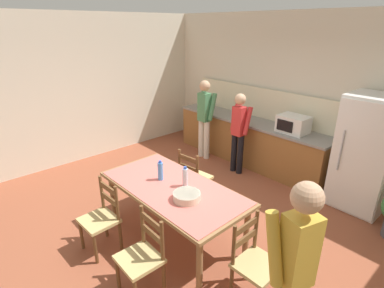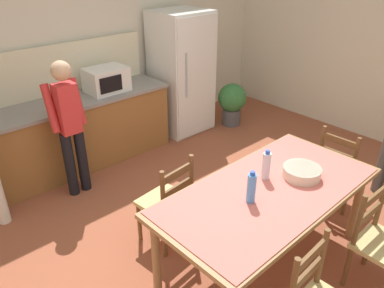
% 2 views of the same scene
% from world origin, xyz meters
% --- Properties ---
extents(ground_plane, '(8.32, 8.32, 0.00)m').
position_xyz_m(ground_plane, '(0.00, 0.00, 0.00)').
color(ground_plane, brown).
extents(wall_back, '(6.52, 0.12, 2.90)m').
position_xyz_m(wall_back, '(0.00, 2.66, 1.45)').
color(wall_back, beige).
rests_on(wall_back, ground).
extents(wall_left, '(0.12, 5.20, 2.90)m').
position_xyz_m(wall_left, '(-3.26, 0.00, 1.45)').
color(wall_left, beige).
rests_on(wall_left, ground).
extents(kitchen_counter, '(3.40, 0.66, 0.89)m').
position_xyz_m(kitchen_counter, '(-0.80, 2.23, 0.45)').
color(kitchen_counter, brown).
rests_on(kitchen_counter, ground).
extents(counter_splashback, '(3.36, 0.03, 0.60)m').
position_xyz_m(counter_splashback, '(-0.80, 2.54, 1.19)').
color(counter_splashback, beige).
rests_on(counter_splashback, kitchen_counter).
extents(refrigerator, '(0.76, 0.73, 1.76)m').
position_xyz_m(refrigerator, '(1.38, 2.19, 0.88)').
color(refrigerator, white).
rests_on(refrigerator, ground).
extents(microwave, '(0.50, 0.39, 0.30)m').
position_xyz_m(microwave, '(0.15, 2.21, 1.04)').
color(microwave, white).
rests_on(microwave, kitchen_counter).
extents(dining_table, '(1.99, 1.00, 0.78)m').
position_xyz_m(dining_table, '(0.06, -0.42, 0.70)').
color(dining_table, olive).
rests_on(dining_table, ground).
extents(bottle_near_centre, '(0.07, 0.07, 0.27)m').
position_xyz_m(bottle_near_centre, '(-0.19, -0.43, 0.90)').
color(bottle_near_centre, '#4C8ED6').
rests_on(bottle_near_centre, dining_table).
extents(bottle_off_centre, '(0.07, 0.07, 0.27)m').
position_xyz_m(bottle_off_centre, '(0.16, -0.30, 0.90)').
color(bottle_off_centre, silver).
rests_on(bottle_off_centre, dining_table).
extents(serving_bowl, '(0.32, 0.32, 0.09)m').
position_xyz_m(serving_bowl, '(0.40, -0.49, 0.83)').
color(serving_bowl, beige).
rests_on(serving_bowl, dining_table).
extents(chair_side_far_left, '(0.46, 0.44, 0.91)m').
position_xyz_m(chair_side_far_left, '(-0.39, 0.35, 0.44)').
color(chair_side_far_left, brown).
rests_on(chair_side_far_left, ground).
extents(chair_side_near_left, '(0.44, 0.42, 0.91)m').
position_xyz_m(chair_side_near_left, '(-0.38, -1.21, 0.44)').
color(chair_side_near_left, brown).
rests_on(chair_side_near_left, ground).
extents(chair_head_end, '(0.41, 0.43, 0.91)m').
position_xyz_m(chair_head_end, '(1.34, -0.41, 0.44)').
color(chair_head_end, brown).
rests_on(chair_head_end, ground).
extents(chair_side_near_right, '(0.43, 0.41, 0.91)m').
position_xyz_m(chair_side_near_right, '(0.51, -1.20, 0.44)').
color(chair_side_near_right, brown).
rests_on(chair_side_near_right, ground).
extents(person_at_sink, '(0.41, 0.28, 1.64)m').
position_xyz_m(person_at_sink, '(-1.56, 1.71, 0.92)').
color(person_at_sink, silver).
rests_on(person_at_sink, ground).
extents(person_at_counter, '(0.38, 0.27, 1.53)m').
position_xyz_m(person_at_counter, '(-0.63, 1.69, 0.86)').
color(person_at_counter, black).
rests_on(person_at_counter, ground).
extents(person_by_table, '(0.36, 0.47, 1.70)m').
position_xyz_m(person_by_table, '(1.89, -0.71, 0.96)').
color(person_by_table, '#4C4C4C').
rests_on(person_by_table, ground).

